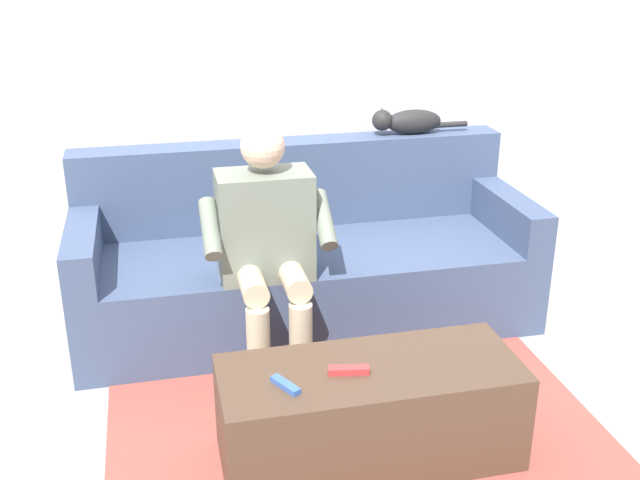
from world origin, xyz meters
TOP-DOWN VIEW (x-y plane):
  - ground_plane at (0.00, 0.60)m, footprint 8.00×8.00m
  - back_wall at (0.00, -0.68)m, footprint 5.14×0.06m
  - couch at (0.00, -0.15)m, footprint 2.22×0.85m
  - coffee_table at (0.00, 1.03)m, footprint 1.10×0.44m
  - person_solo_seated at (0.24, 0.27)m, footprint 0.56×0.49m
  - cat_on_backrest at (-0.62, -0.42)m, footprint 0.53×0.12m
  - remote_red at (0.09, 1.05)m, footprint 0.15×0.07m
  - remote_blue at (0.32, 1.09)m, footprint 0.09×0.13m
  - floor_rug at (0.00, 0.89)m, footprint 1.94×1.61m

SIDE VIEW (x-z plane):
  - ground_plane at x=0.00m, z-range 0.00..0.00m
  - floor_rug at x=0.00m, z-range 0.00..0.01m
  - coffee_table at x=0.00m, z-range 0.00..0.39m
  - couch at x=0.00m, z-range -0.13..0.72m
  - remote_blue at x=0.32m, z-range 0.39..0.41m
  - remote_red at x=0.09m, z-range 0.39..0.41m
  - person_solo_seated at x=0.24m, z-range 0.07..1.16m
  - cat_on_backrest at x=-0.62m, z-range 0.85..0.99m
  - back_wall at x=0.00m, z-range 0.00..2.41m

